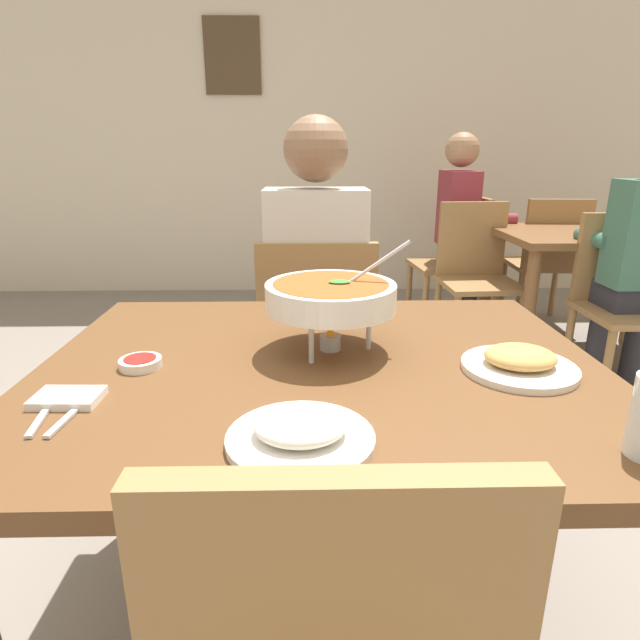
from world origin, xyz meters
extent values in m
plane|color=gray|center=(0.00, 0.00, 0.00)|extent=(16.00, 16.00, 0.00)
cube|color=beige|center=(0.00, 3.53, 1.50)|extent=(10.00, 0.10, 3.00)
cube|color=#4C3823|center=(-0.61, 3.47, 1.90)|extent=(0.44, 0.03, 0.56)
cube|color=brown|center=(0.00, 0.00, 0.73)|extent=(1.24, 0.99, 0.04)
cylinder|color=brown|center=(-0.56, 0.43, 0.35)|extent=(0.07, 0.07, 0.71)
cylinder|color=brown|center=(0.56, 0.43, 0.35)|extent=(0.07, 0.07, 0.71)
cube|color=olive|center=(0.00, 0.87, 0.43)|extent=(0.44, 0.44, 0.03)
cube|color=olive|center=(0.00, 0.67, 0.68)|extent=(0.42, 0.04, 0.45)
cylinder|color=olive|center=(0.19, 1.06, 0.21)|extent=(0.04, 0.04, 0.42)
cylinder|color=olive|center=(-0.19, 1.06, 0.21)|extent=(0.04, 0.04, 0.42)
cylinder|color=olive|center=(0.19, 0.68, 0.21)|extent=(0.04, 0.04, 0.42)
cylinder|color=olive|center=(-0.19, 0.68, 0.21)|extent=(0.04, 0.04, 0.42)
cylinder|color=#2D2D38|center=(0.10, 0.89, 0.23)|extent=(0.10, 0.10, 0.45)
cylinder|color=#2D2D38|center=(-0.10, 0.89, 0.23)|extent=(0.10, 0.10, 0.45)
cube|color=#2D2D38|center=(0.00, 0.85, 0.51)|extent=(0.32, 0.32, 0.12)
cube|color=beige|center=(0.00, 0.77, 0.82)|extent=(0.36, 0.20, 0.50)
sphere|color=#846047|center=(0.00, 0.77, 1.20)|extent=(0.22, 0.22, 0.22)
cylinder|color=beige|center=(0.16, 0.97, 0.77)|extent=(0.08, 0.28, 0.08)
cylinder|color=beige|center=(-0.16, 0.97, 0.77)|extent=(0.08, 0.28, 0.08)
cylinder|color=silver|center=(0.11, 0.08, 0.80)|extent=(0.01, 0.01, 0.10)
cylinder|color=silver|center=(-0.02, 0.16, 0.80)|extent=(0.01, 0.01, 0.10)
cylinder|color=silver|center=(-0.02, 0.00, 0.80)|extent=(0.01, 0.01, 0.10)
torus|color=silver|center=(0.02, 0.08, 0.85)|extent=(0.21, 0.21, 0.01)
cylinder|color=#B2B2B7|center=(0.02, 0.08, 0.77)|extent=(0.05, 0.05, 0.04)
cone|color=orange|center=(0.02, 0.08, 0.80)|extent=(0.02, 0.02, 0.04)
cylinder|color=white|center=(0.02, 0.08, 0.88)|extent=(0.30, 0.30, 0.06)
cylinder|color=#994C1E|center=(0.02, 0.08, 0.90)|extent=(0.26, 0.26, 0.01)
ellipsoid|color=#388433|center=(0.04, 0.08, 0.91)|extent=(0.05, 0.03, 0.01)
cylinder|color=silver|center=(0.11, 0.10, 0.94)|extent=(0.18, 0.01, 0.13)
cylinder|color=white|center=(-0.04, -0.33, 0.75)|extent=(0.24, 0.24, 0.01)
ellipsoid|color=white|center=(-0.04, -0.33, 0.78)|extent=(0.15, 0.13, 0.04)
cylinder|color=white|center=(0.42, -0.06, 0.75)|extent=(0.24, 0.24, 0.01)
ellipsoid|color=tan|center=(0.42, -0.06, 0.78)|extent=(0.15, 0.13, 0.04)
cylinder|color=white|center=(-0.39, -0.02, 0.76)|extent=(0.09, 0.09, 0.02)
cylinder|color=maroon|center=(-0.39, -0.02, 0.77)|extent=(0.07, 0.07, 0.01)
cube|color=white|center=(-0.48, -0.18, 0.76)|extent=(0.12, 0.08, 0.02)
cube|color=silver|center=(-0.50, -0.23, 0.75)|extent=(0.04, 0.17, 0.01)
cube|color=silver|center=(-0.45, -0.23, 0.75)|extent=(0.03, 0.17, 0.01)
cube|color=brown|center=(1.60, 1.92, 0.73)|extent=(1.00, 0.80, 0.04)
cylinder|color=brown|center=(1.16, 1.58, 0.35)|extent=(0.07, 0.07, 0.71)
cylinder|color=brown|center=(1.16, 2.26, 0.35)|extent=(0.07, 0.07, 0.71)
cylinder|color=brown|center=(2.04, 2.26, 0.35)|extent=(0.07, 0.07, 0.71)
cube|color=olive|center=(0.92, 2.45, 0.43)|extent=(0.48, 0.48, 0.03)
cube|color=olive|center=(1.12, 2.47, 0.68)|extent=(0.08, 0.42, 0.45)
cylinder|color=olive|center=(0.71, 2.63, 0.21)|extent=(0.04, 0.04, 0.42)
cylinder|color=olive|center=(0.75, 2.25, 0.21)|extent=(0.04, 0.04, 0.42)
cylinder|color=olive|center=(1.09, 2.66, 0.21)|extent=(0.04, 0.04, 0.42)
cylinder|color=olive|center=(1.13, 2.28, 0.21)|extent=(0.04, 0.04, 0.42)
cube|color=olive|center=(1.55, 1.32, 0.43)|extent=(0.44, 0.44, 0.03)
cube|color=olive|center=(1.55, 1.52, 0.68)|extent=(0.42, 0.04, 0.45)
cylinder|color=olive|center=(1.36, 1.13, 0.21)|extent=(0.04, 0.04, 0.42)
cylinder|color=olive|center=(1.36, 1.51, 0.21)|extent=(0.04, 0.04, 0.42)
cylinder|color=olive|center=(1.74, 1.51, 0.21)|extent=(0.04, 0.04, 0.42)
cylinder|color=olive|center=(2.04, 2.11, 0.21)|extent=(0.04, 0.04, 0.42)
cube|color=olive|center=(1.61, 2.49, 0.43)|extent=(0.46, 0.46, 0.03)
cube|color=olive|center=(1.60, 2.29, 0.68)|extent=(0.42, 0.06, 0.45)
cylinder|color=olive|center=(1.81, 2.66, 0.21)|extent=(0.04, 0.04, 0.42)
cylinder|color=olive|center=(1.43, 2.69, 0.21)|extent=(0.04, 0.04, 0.42)
cylinder|color=olive|center=(1.79, 2.29, 0.21)|extent=(0.04, 0.04, 0.42)
cylinder|color=olive|center=(1.41, 2.31, 0.21)|extent=(0.04, 0.04, 0.42)
cube|color=olive|center=(1.00, 1.93, 0.43)|extent=(0.46, 0.46, 0.03)
cube|color=olive|center=(0.99, 2.13, 0.68)|extent=(0.42, 0.06, 0.45)
cylinder|color=olive|center=(0.81, 1.73, 0.21)|extent=(0.04, 0.04, 0.42)
cylinder|color=olive|center=(1.19, 1.75, 0.21)|extent=(0.04, 0.04, 0.42)
cylinder|color=olive|center=(0.80, 2.11, 0.21)|extent=(0.04, 0.04, 0.42)
cylinder|color=olive|center=(1.18, 2.13, 0.21)|extent=(0.04, 0.04, 0.42)
cylinder|color=#2D2D38|center=(1.10, 2.36, 0.23)|extent=(0.10, 0.10, 0.45)
cylinder|color=#2D2D38|center=(1.10, 2.56, 0.23)|extent=(0.10, 0.10, 0.45)
cube|color=#2D2D38|center=(1.06, 2.46, 0.51)|extent=(0.32, 0.32, 0.12)
cube|color=maroon|center=(0.98, 2.46, 0.82)|extent=(0.20, 0.36, 0.50)
sphere|color=#A57756|center=(0.98, 2.46, 1.20)|extent=(0.22, 0.22, 0.22)
cylinder|color=maroon|center=(1.18, 2.30, 0.77)|extent=(0.28, 0.08, 0.08)
cylinder|color=maroon|center=(1.18, 2.62, 0.77)|extent=(0.28, 0.08, 0.08)
cylinder|color=#2D2D38|center=(1.69, 1.46, 0.23)|extent=(0.10, 0.10, 0.45)
cylinder|color=#2D2D38|center=(1.49, 1.46, 0.23)|extent=(0.10, 0.10, 0.45)
cube|color=#2D2D38|center=(1.59, 1.42, 0.51)|extent=(0.32, 0.32, 0.12)
cylinder|color=#3D6B56|center=(1.43, 1.54, 0.77)|extent=(0.08, 0.28, 0.08)
camera|label=1|loc=(-0.03, -1.07, 1.19)|focal=29.19mm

